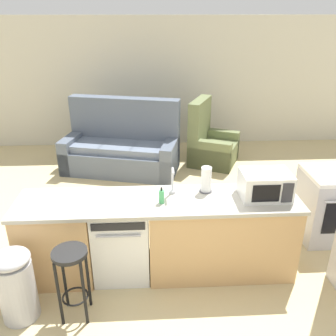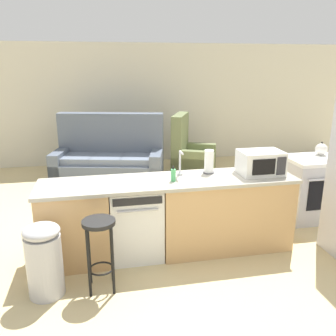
{
  "view_description": "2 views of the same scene",
  "coord_description": "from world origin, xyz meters",
  "px_view_note": "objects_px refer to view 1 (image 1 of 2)",
  "views": [
    {
      "loc": [
        0.07,
        -3.21,
        2.7
      ],
      "look_at": [
        0.27,
        0.33,
        1.11
      ],
      "focal_mm": 38.0,
      "sensor_mm": 36.0,
      "label": 1
    },
    {
      "loc": [
        -0.62,
        -3.76,
        2.16
      ],
      "look_at": [
        0.26,
        0.63,
        0.85
      ],
      "focal_mm": 38.0,
      "sensor_mm": 36.0,
      "label": 2
    }
  ],
  "objects_px": {
    "dishwasher": "(122,240)",
    "microwave": "(265,185)",
    "bar_stool": "(72,270)",
    "trash_bin": "(16,284)",
    "couch": "(122,148)",
    "armchair": "(209,145)",
    "soap_bottle": "(162,197)",
    "stove_range": "(333,205)",
    "paper_towel_roll": "(206,180)"
  },
  "relations": [
    {
      "from": "dishwasher",
      "to": "microwave",
      "type": "xyz_separation_m",
      "value": [
        1.5,
        -0.0,
        0.62
      ]
    },
    {
      "from": "microwave",
      "to": "bar_stool",
      "type": "relative_size",
      "value": 0.68
    },
    {
      "from": "microwave",
      "to": "bar_stool",
      "type": "xyz_separation_m",
      "value": [
        -1.91,
        -0.6,
        -0.5
      ]
    },
    {
      "from": "dishwasher",
      "to": "trash_bin",
      "type": "relative_size",
      "value": 1.14
    },
    {
      "from": "couch",
      "to": "armchair",
      "type": "relative_size",
      "value": 1.8
    },
    {
      "from": "soap_bottle",
      "to": "couch",
      "type": "relative_size",
      "value": 0.08
    },
    {
      "from": "bar_stool",
      "to": "soap_bottle",
      "type": "bearing_deg",
      "value": 32.51
    },
    {
      "from": "dishwasher",
      "to": "stove_range",
      "type": "distance_m",
      "value": 2.66
    },
    {
      "from": "microwave",
      "to": "armchair",
      "type": "distance_m",
      "value": 3.13
    },
    {
      "from": "armchair",
      "to": "bar_stool",
      "type": "bearing_deg",
      "value": -116.92
    },
    {
      "from": "stove_range",
      "to": "soap_bottle",
      "type": "distance_m",
      "value": 2.31
    },
    {
      "from": "bar_stool",
      "to": "armchair",
      "type": "distance_m",
      "value": 4.1
    },
    {
      "from": "paper_towel_roll",
      "to": "stove_range",
      "type": "bearing_deg",
      "value": 13.04
    },
    {
      "from": "soap_bottle",
      "to": "microwave",
      "type": "bearing_deg",
      "value": 3.4
    },
    {
      "from": "microwave",
      "to": "soap_bottle",
      "type": "distance_m",
      "value": 1.08
    },
    {
      "from": "microwave",
      "to": "couch",
      "type": "distance_m",
      "value": 3.36
    },
    {
      "from": "bar_stool",
      "to": "armchair",
      "type": "bearing_deg",
      "value": 63.08
    },
    {
      "from": "microwave",
      "to": "trash_bin",
      "type": "relative_size",
      "value": 0.68
    },
    {
      "from": "dishwasher",
      "to": "stove_range",
      "type": "xyz_separation_m",
      "value": [
        2.6,
        0.55,
        0.03
      ]
    },
    {
      "from": "soap_bottle",
      "to": "couch",
      "type": "height_order",
      "value": "couch"
    },
    {
      "from": "bar_stool",
      "to": "microwave",
      "type": "bearing_deg",
      "value": 17.41
    },
    {
      "from": "paper_towel_roll",
      "to": "couch",
      "type": "bearing_deg",
      "value": 111.98
    },
    {
      "from": "microwave",
      "to": "armchair",
      "type": "bearing_deg",
      "value": 91.03
    },
    {
      "from": "stove_range",
      "to": "soap_bottle",
      "type": "bearing_deg",
      "value": -164.21
    },
    {
      "from": "microwave",
      "to": "armchair",
      "type": "height_order",
      "value": "armchair"
    },
    {
      "from": "dishwasher",
      "to": "soap_bottle",
      "type": "relative_size",
      "value": 4.77
    },
    {
      "from": "soap_bottle",
      "to": "couch",
      "type": "distance_m",
      "value": 3.03
    },
    {
      "from": "dishwasher",
      "to": "paper_towel_roll",
      "type": "relative_size",
      "value": 2.98
    },
    {
      "from": "dishwasher",
      "to": "soap_bottle",
      "type": "bearing_deg",
      "value": -8.59
    },
    {
      "from": "soap_bottle",
      "to": "trash_bin",
      "type": "bearing_deg",
      "value": -159.1
    },
    {
      "from": "soap_bottle",
      "to": "armchair",
      "type": "distance_m",
      "value": 3.34
    },
    {
      "from": "dishwasher",
      "to": "soap_bottle",
      "type": "height_order",
      "value": "soap_bottle"
    },
    {
      "from": "soap_bottle",
      "to": "bar_stool",
      "type": "height_order",
      "value": "soap_bottle"
    },
    {
      "from": "soap_bottle",
      "to": "armchair",
      "type": "relative_size",
      "value": 0.15
    },
    {
      "from": "paper_towel_roll",
      "to": "couch",
      "type": "distance_m",
      "value": 2.97
    },
    {
      "from": "dishwasher",
      "to": "microwave",
      "type": "relative_size",
      "value": 1.68
    },
    {
      "from": "dishwasher",
      "to": "couch",
      "type": "height_order",
      "value": "couch"
    },
    {
      "from": "microwave",
      "to": "paper_towel_roll",
      "type": "bearing_deg",
      "value": 164.82
    },
    {
      "from": "dishwasher",
      "to": "paper_towel_roll",
      "type": "xyz_separation_m",
      "value": [
        0.91,
        0.16,
        0.62
      ]
    },
    {
      "from": "paper_towel_roll",
      "to": "bar_stool",
      "type": "bearing_deg",
      "value": -150.19
    },
    {
      "from": "microwave",
      "to": "armchair",
      "type": "relative_size",
      "value": 0.42
    },
    {
      "from": "dishwasher",
      "to": "trash_bin",
      "type": "height_order",
      "value": "dishwasher"
    },
    {
      "from": "paper_towel_roll",
      "to": "microwave",
      "type": "bearing_deg",
      "value": -15.18
    },
    {
      "from": "couch",
      "to": "trash_bin",
      "type": "bearing_deg",
      "value": -102.6
    },
    {
      "from": "microwave",
      "to": "trash_bin",
      "type": "bearing_deg",
      "value": -166.49
    },
    {
      "from": "stove_range",
      "to": "microwave",
      "type": "bearing_deg",
      "value": -153.41
    },
    {
      "from": "trash_bin",
      "to": "couch",
      "type": "xyz_separation_m",
      "value": [
        0.77,
        3.43,
        0.02
      ]
    },
    {
      "from": "bar_stool",
      "to": "couch",
      "type": "xyz_separation_m",
      "value": [
        0.24,
        3.45,
        -0.14
      ]
    },
    {
      "from": "stove_range",
      "to": "microwave",
      "type": "xyz_separation_m",
      "value": [
        -1.1,
        -0.55,
        0.59
      ]
    },
    {
      "from": "paper_towel_roll",
      "to": "soap_bottle",
      "type": "relative_size",
      "value": 1.6
    }
  ]
}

